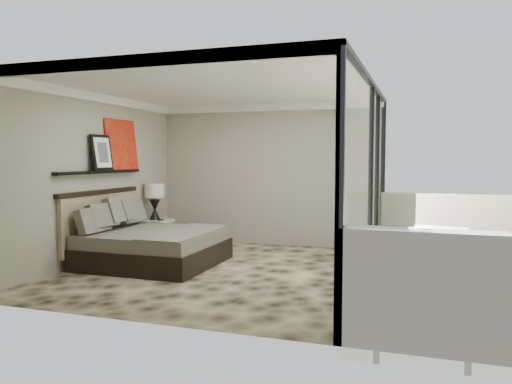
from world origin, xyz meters
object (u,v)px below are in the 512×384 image
(nightstand, at_px, (159,234))
(bed, at_px, (148,243))
(table_lamp, at_px, (155,197))
(lounger, at_px, (434,263))

(nightstand, bearing_deg, bed, -66.95)
(bed, relative_size, table_lamp, 2.93)
(nightstand, height_order, lounger, lounger)
(nightstand, distance_m, lounger, 5.20)
(nightstand, distance_m, table_lamp, 0.74)
(bed, xyz_separation_m, lounger, (4.43, 0.60, -0.14))
(nightstand, xyz_separation_m, lounger, (5.12, -0.94, -0.03))
(nightstand, height_order, table_lamp, table_lamp)
(bed, distance_m, table_lamp, 1.80)
(nightstand, relative_size, lounger, 0.27)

